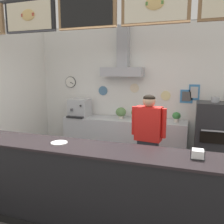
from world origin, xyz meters
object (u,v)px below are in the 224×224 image
potted_basil (149,115)px  condiment_plate (59,143)px  espresso_machine (80,108)px  pizza_oven (212,139)px  potted_oregano (121,112)px  napkin_holder (198,154)px  shop_worker (148,139)px  potted_thyme (135,114)px  potted_rosemary (176,117)px

potted_basil → condiment_plate: 2.50m
espresso_machine → pizza_oven: bearing=-4.5°
pizza_oven → potted_oregano: bearing=171.8°
pizza_oven → potted_basil: bearing=168.6°
potted_oregano → napkin_holder: size_ratio=1.70×
espresso_machine → shop_worker: bearing=-31.8°
napkin_holder → potted_thyme: bearing=117.2°
shop_worker → potted_oregano: bearing=-47.9°
espresso_machine → condiment_plate: (0.90, -2.37, -0.06)m
potted_oregano → pizza_oven: bearing=-8.2°
condiment_plate → espresso_machine: bearing=110.8°
potted_rosemary → potted_oregano: (-1.20, 0.01, 0.02)m
potted_oregano → condiment_plate: (-0.09, -2.41, 0.00)m
potted_thyme → potted_oregano: (-0.33, 0.00, 0.01)m
espresso_machine → potted_oregano: 1.00m
potted_oregano → napkin_holder: 2.86m
potted_basil → napkin_holder: 2.55m
potted_thyme → shop_worker: bearing=-67.0°
potted_rosemary → shop_worker: bearing=-107.8°
pizza_oven → shop_worker: shop_worker is taller
shop_worker → potted_basil: shop_worker is taller
potted_oregano → napkin_holder: bearing=-57.0°
espresso_machine → potted_thyme: bearing=1.8°
potted_rosemary → napkin_holder: napkin_holder is taller
potted_rosemary → potted_oregano: bearing=179.5°
potted_rosemary → potted_thyme: bearing=179.4°
espresso_machine → napkin_holder: espresso_machine is taller
potted_thyme → condiment_plate: bearing=-99.9°
potted_rosemary → napkin_holder: size_ratio=1.45×
shop_worker → potted_rosemary: shop_worker is taller
potted_oregano → espresso_machine: bearing=-177.6°
potted_thyme → potted_basil: size_ratio=1.01×
potted_basil → napkin_holder: bearing=-68.7°
shop_worker → potted_thyme: size_ratio=6.67×
shop_worker → potted_thyme: shop_worker is taller
shop_worker → napkin_holder: shop_worker is taller
shop_worker → espresso_machine: bearing=-24.7°
pizza_oven → shop_worker: (-1.06, -0.90, 0.16)m
napkin_holder → pizza_oven: bearing=81.4°
potted_basil → condiment_plate: potted_basil is taller
pizza_oven → potted_basil: pizza_oven is taller
potted_thyme → napkin_holder: 2.70m
pizza_oven → potted_basil: (-1.25, 0.25, 0.35)m
potted_oregano → potted_rosemary: bearing=-0.5°
pizza_oven → espresso_machine: bearing=175.5°
espresso_machine → napkin_holder: (2.56, -2.36, -0.02)m
espresso_machine → potted_rosemary: size_ratio=2.33×
potted_basil → pizza_oven: bearing=-11.4°
shop_worker → potted_rosemary: size_ratio=7.49×
pizza_oven → potted_rosemary: pizza_oven is taller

